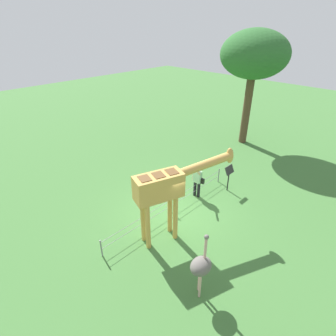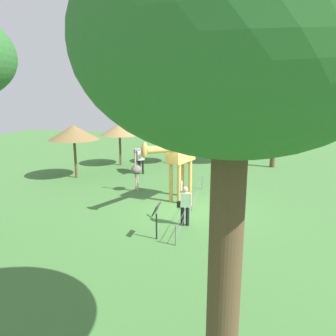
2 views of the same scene
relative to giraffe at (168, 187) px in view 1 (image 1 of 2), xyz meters
The scene contains 7 objects.
ground_plane 2.58m from the giraffe, 31.02° to the left, with size 60.00×60.00×0.00m, color #427538.
giraffe is the anchor object (origin of this frame).
visitor 3.26m from the giraffe, 17.43° to the left, with size 0.65×0.57×1.70m.
ostrich 2.88m from the giraffe, 114.98° to the right, with size 0.70×0.56×2.25m.
tree_northeast 10.98m from the giraffe, 15.42° to the left, with size 4.03×4.03×6.96m.
info_sign 4.48m from the giraffe, ahead, with size 0.56×0.21×1.32m.
wire_fence 2.32m from the giraffe, 39.08° to the left, with size 7.05×0.05×0.75m.
Camera 1 is at (-6.77, -6.22, 7.35)m, focal length 28.89 mm.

